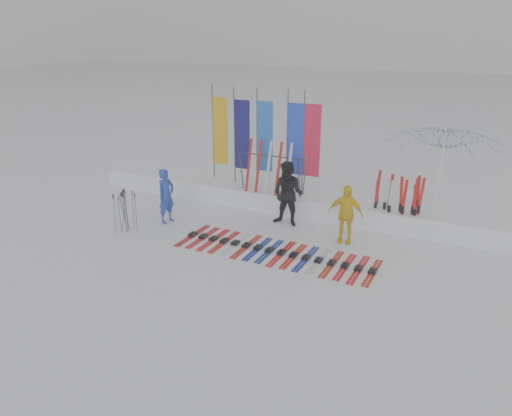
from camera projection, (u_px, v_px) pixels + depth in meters
The scene contains 11 objects.
ground at pixel (221, 263), 12.63m from camera, with size 120.00×120.00×0.00m, color white.
snow_bank at pixel (291, 199), 16.40m from camera, with size 14.00×1.60×0.60m, color white.
person_blue at pixel (166, 196), 15.01m from camera, with size 0.61×0.40×1.67m, color #1E3CB1.
person_black at pixel (288, 194), 14.75m from camera, with size 0.95×0.74×1.95m, color black.
person_yellow at pixel (345, 214), 13.61m from camera, with size 0.97×0.40×1.65m, color yellow.
tent_canopy at pixel (439, 176), 14.64m from camera, with size 3.31×3.38×3.04m, color white.
ski_row at pixel (275, 252), 13.20m from camera, with size 5.35×1.70×0.07m.
pole_cluster at pixel (125, 211), 14.41m from camera, with size 0.45×0.61×1.25m.
feather_flags at pixel (265, 137), 16.29m from camera, with size 3.93×0.24×3.20m.
ski_rack at pixel (273, 168), 15.89m from camera, with size 2.04×0.80×1.23m.
upright_skis at pixel (398, 204), 14.38m from camera, with size 1.35×0.85×1.70m.
Camera 1 is at (5.81, -9.81, 5.67)m, focal length 35.00 mm.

